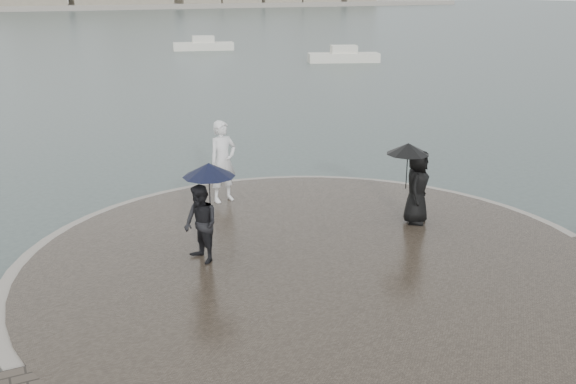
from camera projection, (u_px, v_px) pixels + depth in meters
ground at (419, 358)px, 10.41m from camera, size 400.00×400.00×0.00m
kerb_ring at (316, 268)px, 13.34m from camera, size 12.50×12.50×0.32m
quay_tip at (316, 267)px, 13.34m from camera, size 11.90×11.90×0.36m
statue at (223, 161)px, 16.57m from camera, size 0.87×0.67×2.14m
visitor_left at (203, 209)px, 12.90m from camera, size 1.17×1.09×2.04m
visitor_right at (415, 178)px, 15.01m from camera, size 1.27×1.11×1.95m
boats at (178, 58)px, 49.83m from camera, size 32.03×17.25×1.50m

